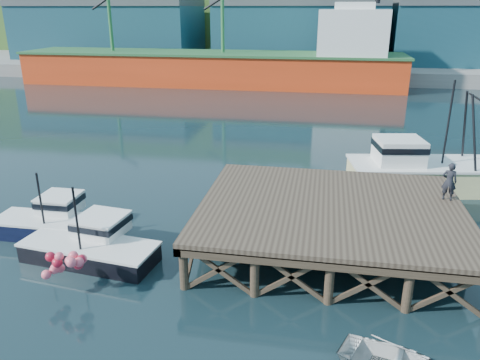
% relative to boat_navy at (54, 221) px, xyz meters
% --- Properties ---
extents(ground, '(300.00, 300.00, 0.00)m').
position_rel_boat_navy_xyz_m(ground, '(8.00, 1.12, -0.70)').
color(ground, black).
rests_on(ground, ground).
extents(wharf, '(12.00, 10.00, 2.62)m').
position_rel_boat_navy_xyz_m(wharf, '(13.50, 0.93, 1.24)').
color(wharf, brown).
rests_on(wharf, ground).
extents(far_quay, '(160.00, 40.00, 2.00)m').
position_rel_boat_navy_xyz_m(far_quay, '(8.00, 71.12, 0.30)').
color(far_quay, gray).
rests_on(far_quay, ground).
extents(warehouse_left, '(32.00, 16.00, 9.00)m').
position_rel_boat_navy_xyz_m(warehouse_left, '(-27.00, 66.12, 5.80)').
color(warehouse_left, '#1A4556').
rests_on(warehouse_left, far_quay).
extents(warehouse_mid, '(28.00, 16.00, 9.00)m').
position_rel_boat_navy_xyz_m(warehouse_mid, '(8.00, 66.12, 5.80)').
color(warehouse_mid, '#1A4556').
rests_on(warehouse_mid, far_quay).
extents(cargo_ship, '(55.50, 10.00, 13.75)m').
position_rel_boat_navy_xyz_m(cargo_ship, '(-0.46, 49.12, 2.61)').
color(cargo_ship, red).
rests_on(cargo_ship, ground).
extents(hillside, '(220.00, 50.00, 22.00)m').
position_rel_boat_navy_xyz_m(hillside, '(8.00, 101.12, 10.30)').
color(hillside, '#2D511E').
rests_on(hillside, ground).
extents(boat_navy, '(5.61, 2.97, 3.50)m').
position_rel_boat_navy_xyz_m(boat_navy, '(0.00, 0.00, 0.00)').
color(boat_navy, black).
rests_on(boat_navy, ground).
extents(boat_black, '(6.31, 5.26, 3.76)m').
position_rel_boat_navy_xyz_m(boat_black, '(3.07, -1.97, -0.01)').
color(boat_black, black).
rests_on(boat_black, ground).
extents(trawler, '(10.57, 5.22, 6.77)m').
position_rel_boat_navy_xyz_m(trawler, '(19.54, 9.81, 0.69)').
color(trawler, beige).
rests_on(trawler, ground).
extents(dockworker, '(0.74, 0.56, 1.82)m').
position_rel_boat_navy_xyz_m(dockworker, '(18.87, 2.72, 2.33)').
color(dockworker, black).
rests_on(dockworker, wharf).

